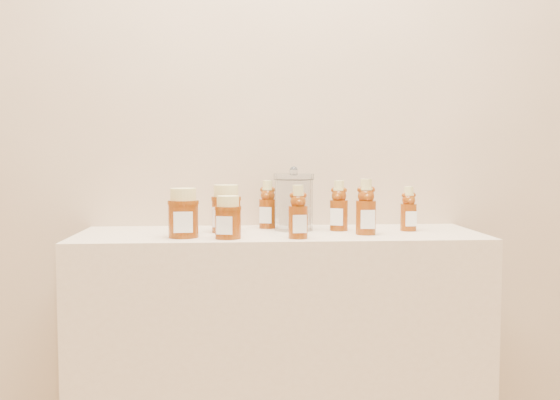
{
  "coord_description": "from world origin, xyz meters",
  "views": [
    {
      "loc": [
        -0.13,
        -0.3,
        1.13
      ],
      "look_at": [
        -0.0,
        1.52,
        1.0
      ],
      "focal_mm": 40.0,
      "sensor_mm": 36.0,
      "label": 1
    }
  ],
  "objects_px": {
    "glass_canister": "(294,199)",
    "honey_jar_left": "(183,213)",
    "bear_bottle_front_left": "(298,208)",
    "display_table": "(280,379)",
    "bear_bottle_back_left": "(268,201)"
  },
  "relations": [
    {
      "from": "bear_bottle_back_left",
      "to": "honey_jar_left",
      "type": "relative_size",
      "value": 1.23
    },
    {
      "from": "bear_bottle_front_left",
      "to": "honey_jar_left",
      "type": "relative_size",
      "value": 1.21
    },
    {
      "from": "display_table",
      "to": "glass_canister",
      "type": "height_order",
      "value": "glass_canister"
    },
    {
      "from": "display_table",
      "to": "bear_bottle_front_left",
      "type": "bearing_deg",
      "value": -72.01
    },
    {
      "from": "bear_bottle_back_left",
      "to": "bear_bottle_front_left",
      "type": "bearing_deg",
      "value": -56.18
    },
    {
      "from": "bear_bottle_front_left",
      "to": "glass_canister",
      "type": "height_order",
      "value": "glass_canister"
    },
    {
      "from": "bear_bottle_front_left",
      "to": "bear_bottle_back_left",
      "type": "bearing_deg",
      "value": 102.05
    },
    {
      "from": "bear_bottle_back_left",
      "to": "glass_canister",
      "type": "relative_size",
      "value": 0.9
    },
    {
      "from": "display_table",
      "to": "honey_jar_left",
      "type": "height_order",
      "value": "honey_jar_left"
    },
    {
      "from": "bear_bottle_back_left",
      "to": "honey_jar_left",
      "type": "xyz_separation_m",
      "value": [
        -0.25,
        -0.21,
        -0.02
      ]
    },
    {
      "from": "honey_jar_left",
      "to": "glass_canister",
      "type": "relative_size",
      "value": 0.73
    },
    {
      "from": "display_table",
      "to": "bear_bottle_front_left",
      "type": "distance_m",
      "value": 0.55
    },
    {
      "from": "display_table",
      "to": "bear_bottle_front_left",
      "type": "height_order",
      "value": "bear_bottle_front_left"
    },
    {
      "from": "glass_canister",
      "to": "honey_jar_left",
      "type": "bearing_deg",
      "value": -155.77
    },
    {
      "from": "display_table",
      "to": "bear_bottle_front_left",
      "type": "xyz_separation_m",
      "value": [
        0.04,
        -0.13,
        0.53
      ]
    }
  ]
}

